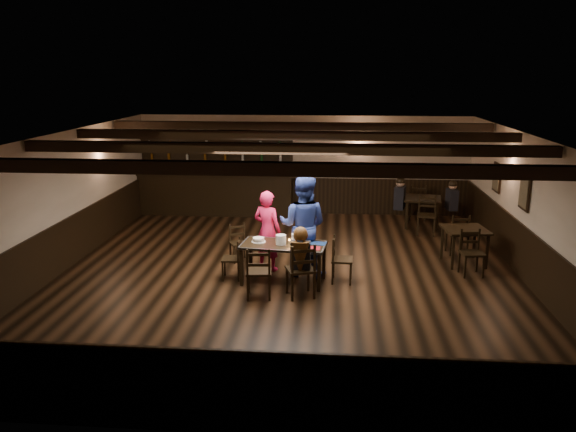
# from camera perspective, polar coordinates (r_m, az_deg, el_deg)

# --- Properties ---
(ground) EXTENTS (10.00, 10.00, 0.00)m
(ground) POSITION_cam_1_polar(r_m,az_deg,el_deg) (11.00, 0.07, -5.99)
(ground) COLOR black
(ground) RESTS_ON ground
(room_shell) EXTENTS (9.02, 10.02, 2.71)m
(room_shell) POSITION_cam_1_polar(r_m,az_deg,el_deg) (10.55, 0.13, 3.00)
(room_shell) COLOR beige
(room_shell) RESTS_ON ground
(dining_table) EXTENTS (1.63, 0.95, 0.75)m
(dining_table) POSITION_cam_1_polar(r_m,az_deg,el_deg) (10.41, -0.47, -3.28)
(dining_table) COLOR black
(dining_table) RESTS_ON ground
(chair_near_left) EXTENTS (0.48, 0.46, 0.93)m
(chair_near_left) POSITION_cam_1_polar(r_m,az_deg,el_deg) (9.71, -3.01, -5.41)
(chair_near_left) COLOR black
(chair_near_left) RESTS_ON ground
(chair_near_right) EXTENTS (0.58, 0.57, 0.99)m
(chair_near_right) POSITION_cam_1_polar(r_m,az_deg,el_deg) (9.72, 1.41, -5.16)
(chair_near_right) COLOR black
(chair_near_right) RESTS_ON ground
(chair_end_left) EXTENTS (0.37, 0.39, 0.79)m
(chair_end_left) POSITION_cam_1_polar(r_m,az_deg,el_deg) (10.71, -5.43, -4.02)
(chair_end_left) COLOR black
(chair_end_left) RESTS_ON ground
(chair_end_right) EXTENTS (0.41, 0.43, 0.87)m
(chair_end_right) POSITION_cam_1_polar(r_m,az_deg,el_deg) (10.53, 5.12, -4.04)
(chair_end_right) COLOR black
(chair_end_right) RESTS_ON ground
(chair_far_pushed) EXTENTS (0.48, 0.47, 0.78)m
(chair_far_pushed) POSITION_cam_1_polar(r_m,az_deg,el_deg) (11.74, -5.07, -2.37)
(chair_far_pushed) COLOR black
(chair_far_pushed) RESTS_ON ground
(woman_pink) EXTENTS (0.69, 0.58, 1.60)m
(woman_pink) POSITION_cam_1_polar(r_m,az_deg,el_deg) (11.07, -2.11, -1.49)
(woman_pink) COLOR #F91746
(woman_pink) RESTS_ON ground
(man_blue) EXTENTS (1.08, 0.92, 1.96)m
(man_blue) POSITION_cam_1_polar(r_m,az_deg,el_deg) (10.74, 1.51, -0.99)
(man_blue) COLOR navy
(man_blue) RESTS_ON ground
(seated_person) EXTENTS (0.34, 0.52, 0.84)m
(seated_person) POSITION_cam_1_polar(r_m,az_deg,el_deg) (9.70, 1.28, -3.59)
(seated_person) COLOR black
(seated_person) RESTS_ON ground
(cake) EXTENTS (0.26, 0.26, 0.09)m
(cake) POSITION_cam_1_polar(r_m,az_deg,el_deg) (10.50, -3.01, -2.45)
(cake) COLOR white
(cake) RESTS_ON dining_table
(plate_stack_a) EXTENTS (0.19, 0.19, 0.18)m
(plate_stack_a) POSITION_cam_1_polar(r_m,az_deg,el_deg) (10.34, -0.73, -2.40)
(plate_stack_a) COLOR white
(plate_stack_a) RESTS_ON dining_table
(plate_stack_b) EXTENTS (0.16, 0.16, 0.19)m
(plate_stack_b) POSITION_cam_1_polar(r_m,az_deg,el_deg) (10.36, 0.82, -2.34)
(plate_stack_b) COLOR white
(plate_stack_b) RESTS_ON dining_table
(tea_light) EXTENTS (0.05, 0.05, 0.06)m
(tea_light) POSITION_cam_1_polar(r_m,az_deg,el_deg) (10.49, 0.13, -2.53)
(tea_light) COLOR #A5A8AD
(tea_light) RESTS_ON dining_table
(salt_shaker) EXTENTS (0.04, 0.04, 0.09)m
(salt_shaker) POSITION_cam_1_polar(r_m,az_deg,el_deg) (10.27, 1.46, -2.78)
(salt_shaker) COLOR silver
(salt_shaker) RESTS_ON dining_table
(pepper_shaker) EXTENTS (0.04, 0.04, 0.09)m
(pepper_shaker) POSITION_cam_1_polar(r_m,az_deg,el_deg) (10.22, 1.83, -2.88)
(pepper_shaker) COLOR #A5A8AD
(pepper_shaker) RESTS_ON dining_table
(drink_glass) EXTENTS (0.08, 0.08, 0.13)m
(drink_glass) POSITION_cam_1_polar(r_m,az_deg,el_deg) (10.46, 1.12, -2.36)
(drink_glass) COLOR silver
(drink_glass) RESTS_ON dining_table
(menu_red) EXTENTS (0.33, 0.24, 0.00)m
(menu_red) POSITION_cam_1_polar(r_m,az_deg,el_deg) (10.15, 2.38, -3.26)
(menu_red) COLOR maroon
(menu_red) RESTS_ON dining_table
(menu_blue) EXTENTS (0.38, 0.30, 0.00)m
(menu_blue) POSITION_cam_1_polar(r_m,az_deg,el_deg) (10.44, 2.94, -2.76)
(menu_blue) COLOR #102650
(menu_blue) RESTS_ON dining_table
(bar_counter) EXTENTS (4.42, 0.70, 2.20)m
(bar_counter) POSITION_cam_1_polar(r_m,az_deg,el_deg) (15.65, -7.32, 2.85)
(bar_counter) COLOR black
(bar_counter) RESTS_ON ground
(back_table_a) EXTENTS (0.94, 0.94, 0.75)m
(back_table_a) POSITION_cam_1_polar(r_m,az_deg,el_deg) (11.98, 17.54, -1.68)
(back_table_a) COLOR black
(back_table_a) RESTS_ON ground
(back_table_b) EXTENTS (1.02, 1.02, 0.75)m
(back_table_b) POSITION_cam_1_polar(r_m,az_deg,el_deg) (14.60, 13.51, 1.45)
(back_table_b) COLOR black
(back_table_b) RESTS_ON ground
(bg_patron_left) EXTENTS (0.34, 0.44, 0.82)m
(bg_patron_left) POSITION_cam_1_polar(r_m,az_deg,el_deg) (14.41, 11.30, 2.30)
(bg_patron_left) COLOR black
(bg_patron_left) RESTS_ON ground
(bg_patron_right) EXTENTS (0.27, 0.39, 0.75)m
(bg_patron_right) POSITION_cam_1_polar(r_m,az_deg,el_deg) (14.63, 16.33, 2.04)
(bg_patron_right) COLOR black
(bg_patron_right) RESTS_ON ground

